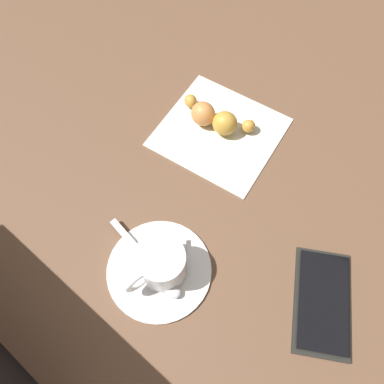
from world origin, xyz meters
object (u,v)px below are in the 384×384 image
(saucer, at_px, (159,270))
(croissant, at_px, (215,118))
(sugar_packet, at_px, (162,246))
(napkin, at_px, (219,132))
(espresso_cup, at_px, (161,264))
(teaspoon, at_px, (155,270))
(cell_phone, at_px, (322,301))

(saucer, distance_m, croissant, 0.25)
(sugar_packet, distance_m, napkin, 0.21)
(saucer, bearing_deg, espresso_cup, 105.78)
(sugar_packet, distance_m, croissant, 0.22)
(saucer, height_order, sugar_packet, sugar_packet)
(espresso_cup, height_order, teaspoon, espresso_cup)
(croissant, bearing_deg, cell_phone, 59.81)
(sugar_packet, xyz_separation_m, cell_phone, (-0.06, 0.21, -0.01))
(teaspoon, distance_m, sugar_packet, 0.03)
(saucer, height_order, cell_phone, cell_phone)
(saucer, xyz_separation_m, teaspoon, (0.00, -0.00, 0.01))
(saucer, bearing_deg, croissant, -163.96)
(espresso_cup, height_order, cell_phone, espresso_cup)
(napkin, bearing_deg, cell_phone, 59.35)
(sugar_packet, height_order, cell_phone, sugar_packet)
(cell_phone, bearing_deg, croissant, -120.19)
(sugar_packet, bearing_deg, saucer, 82.02)
(teaspoon, bearing_deg, cell_phone, 114.11)
(croissant, xyz_separation_m, cell_phone, (0.15, 0.26, -0.02))
(espresso_cup, distance_m, napkin, 0.24)
(napkin, bearing_deg, sugar_packet, 11.18)
(saucer, bearing_deg, teaspoon, -29.54)
(croissant, bearing_deg, espresso_cup, 17.25)
(saucer, distance_m, teaspoon, 0.01)
(cell_phone, bearing_deg, napkin, -120.65)
(saucer, relative_size, teaspoon, 0.99)
(saucer, relative_size, sugar_packet, 2.16)
(teaspoon, xyz_separation_m, cell_phone, (-0.09, 0.20, -0.01))
(teaspoon, xyz_separation_m, croissant, (-0.24, -0.07, 0.01))
(sugar_packet, xyz_separation_m, napkin, (-0.21, -0.04, -0.01))
(sugar_packet, bearing_deg, espresso_cup, 91.37)
(napkin, xyz_separation_m, croissant, (-0.01, -0.01, 0.02))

